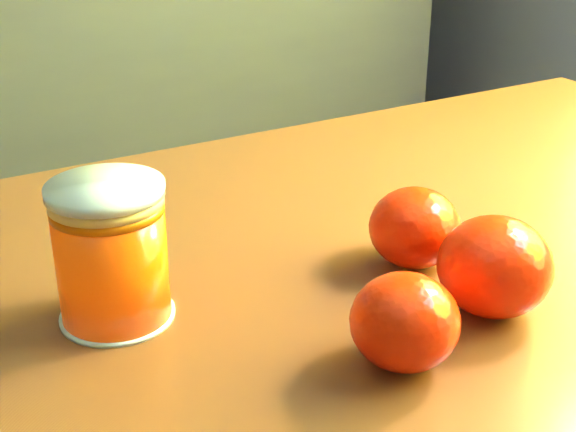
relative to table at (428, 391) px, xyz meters
name	(u,v)px	position (x,y,z in m)	size (l,w,h in m)	color
table	(428,391)	(0.00, 0.00, 0.00)	(1.04, 0.79, 0.72)	brown
juice_glass	(112,254)	(-0.21, 0.04, 0.14)	(0.07, 0.07, 0.09)	#FD4505
orange_front	(495,266)	(0.01, -0.05, 0.12)	(0.07, 0.07, 0.06)	red
orange_back	(415,228)	(0.00, 0.03, 0.12)	(0.06, 0.06, 0.06)	red
orange_extra	(405,322)	(-0.07, -0.07, 0.12)	(0.06, 0.06, 0.05)	red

